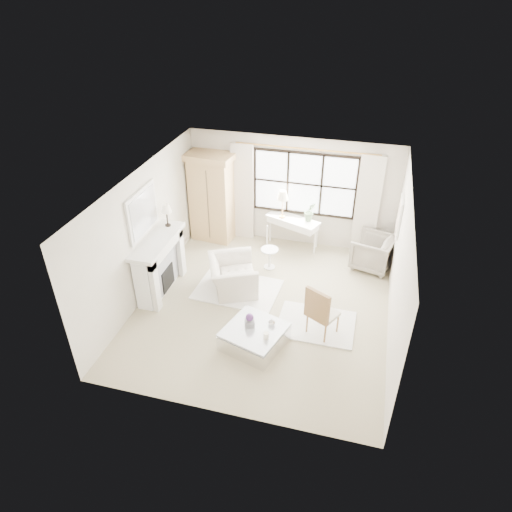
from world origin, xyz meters
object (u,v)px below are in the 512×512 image
at_px(console_table, 292,233).
at_px(club_armchair, 233,276).
at_px(coffee_table, 254,337).
at_px(armoire, 212,197).

bearing_deg(console_table, club_armchair, -92.43).
height_order(club_armchair, coffee_table, club_armchair).
bearing_deg(coffee_table, armoire, 136.70).
bearing_deg(armoire, club_armchair, -54.88).
xyz_separation_m(armoire, console_table, (2.03, 0.02, -0.74)).
distance_m(armoire, club_armchair, 2.45).
relative_size(armoire, club_armchair, 2.04).
xyz_separation_m(console_table, coffee_table, (0.01, -3.58, -0.22)).
distance_m(club_armchair, coffee_table, 1.78).
height_order(armoire, coffee_table, armoire).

